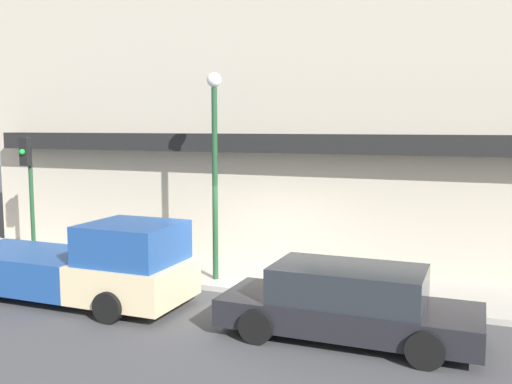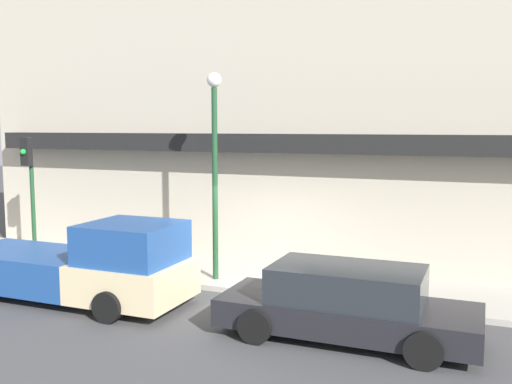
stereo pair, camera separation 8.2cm
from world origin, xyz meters
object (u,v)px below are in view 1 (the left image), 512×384
Objects in this scene: traffic_light at (28,176)px; fire_hydrant at (189,266)px; street_lamp at (215,150)px; parked_car at (348,303)px; pickup_truck at (84,266)px.

fire_hydrant is at bearing -2.18° from traffic_light.
parked_car is at bearing -31.73° from street_lamp.
parked_car is 0.94× the size of street_lamp.
traffic_light is (-9.89, 2.48, 1.88)m from parked_car.
pickup_truck is at bearing -178.39° from parked_car.
parked_car is 5.13m from fire_hydrant.
fire_hydrant is 0.12× the size of street_lamp.
traffic_light is at bearing 146.21° from pickup_truck.
traffic_light reaches higher than pickup_truck.
pickup_truck is 1.20× the size of parked_car.
pickup_truck is 9.69× the size of fire_hydrant.
traffic_light reaches higher than fire_hydrant.
street_lamp is at bearing 12.19° from fire_hydrant.
fire_hydrant is (-4.59, 2.28, -0.24)m from parked_car.
traffic_light is at bearing 179.46° from street_lamp.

